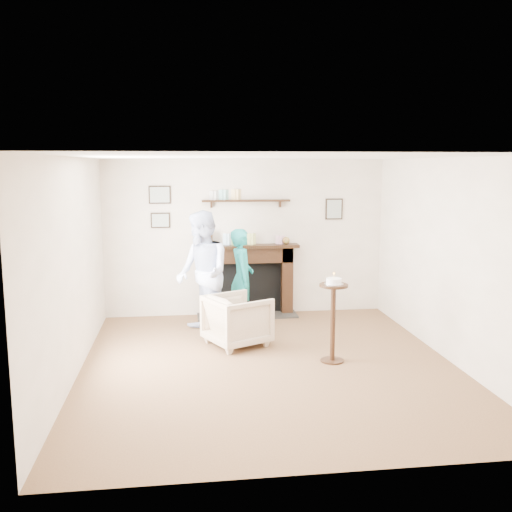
# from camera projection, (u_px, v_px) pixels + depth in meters

# --- Properties ---
(ground) EXTENTS (5.00, 5.00, 0.00)m
(ground) POSITION_uv_depth(u_px,v_px,m) (269.00, 365.00, 6.93)
(ground) COLOR brown
(ground) RESTS_ON ground
(room_shell) EXTENTS (4.54, 5.02, 2.52)m
(room_shell) POSITION_uv_depth(u_px,v_px,m) (261.00, 226.00, 7.35)
(room_shell) COLOR beige
(room_shell) RESTS_ON ground
(armchair) EXTENTS (1.00, 0.99, 0.69)m
(armchair) POSITION_uv_depth(u_px,v_px,m) (237.00, 345.00, 7.72)
(armchair) COLOR #BDAF8C
(armchair) RESTS_ON ground
(man) EXTENTS (0.93, 1.04, 1.78)m
(man) POSITION_uv_depth(u_px,v_px,m) (203.00, 335.00, 8.18)
(man) COLOR #A1B7CA
(man) RESTS_ON ground
(woman) EXTENTS (0.38, 0.55, 1.47)m
(woman) POSITION_uv_depth(u_px,v_px,m) (242.00, 325.00, 8.69)
(woman) COLOR teal
(woman) RESTS_ON ground
(pedestal_table) EXTENTS (0.35, 0.35, 1.12)m
(pedestal_table) POSITION_uv_depth(u_px,v_px,m) (333.00, 307.00, 6.96)
(pedestal_table) COLOR black
(pedestal_table) RESTS_ON ground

